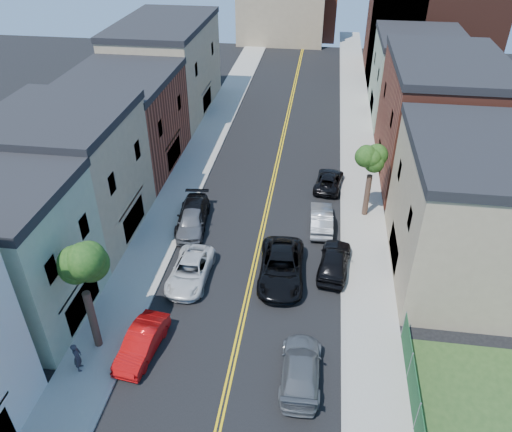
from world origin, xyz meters
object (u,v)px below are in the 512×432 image
at_px(red_sedan, 142,343).
at_px(dark_car_right_far, 329,180).
at_px(black_car_left, 193,215).
at_px(silver_car_right, 321,219).
at_px(white_pickup, 190,271).
at_px(grey_car_right, 301,369).
at_px(black_car_right, 334,261).
at_px(grey_car_left, 192,221).
at_px(pedestrian_left, 77,357).
at_px(black_suv_lane, 281,267).

bearing_deg(red_sedan, dark_car_right_far, 70.18).
relative_size(black_car_left, dark_car_right_far, 1.16).
xyz_separation_m(red_sedan, silver_car_right, (9.68, 13.90, 0.03)).
bearing_deg(white_pickup, black_car_left, 103.16).
distance_m(grey_car_right, silver_car_right, 14.49).
bearing_deg(silver_car_right, dark_car_right_far, -96.78).
bearing_deg(black_car_right, black_car_left, -14.62).
bearing_deg(white_pickup, silver_car_right, 41.75).
height_order(white_pickup, black_car_right, black_car_right).
height_order(red_sedan, grey_car_left, grey_car_left).
distance_m(white_pickup, pedestrian_left, 9.21).
xyz_separation_m(black_car_left, dark_car_right_far, (10.45, 7.20, -0.14)).
xyz_separation_m(red_sedan, white_pickup, (1.15, 6.49, -0.01)).
bearing_deg(red_sedan, black_car_left, 98.11).
relative_size(dark_car_right_far, pedestrian_left, 2.56).
height_order(grey_car_right, dark_car_right_far, grey_car_right).
height_order(black_car_right, pedestrian_left, pedestrian_left).
distance_m(white_pickup, silver_car_right, 11.29).
xyz_separation_m(black_car_right, black_suv_lane, (-3.53, -1.27, 0.03)).
bearing_deg(pedestrian_left, grey_car_left, -26.57).
height_order(black_car_left, silver_car_right, black_car_left).
bearing_deg(black_car_left, red_sedan, -94.16).
relative_size(silver_car_right, dark_car_right_far, 1.00).
bearing_deg(grey_car_right, pedestrian_left, 4.64).
bearing_deg(pedestrian_left, black_car_right, -67.47).
distance_m(black_car_left, black_car_right, 11.79).
relative_size(grey_car_right, dark_car_right_far, 1.11).
xyz_separation_m(grey_car_left, black_car_left, (-0.14, 0.92, -0.04)).
xyz_separation_m(black_car_left, grey_car_right, (9.30, -13.61, -0.04)).
relative_size(white_pickup, pedestrian_left, 2.87).
bearing_deg(white_pickup, red_sedan, -99.30).
distance_m(grey_car_left, black_suv_lane, 8.65).
height_order(red_sedan, black_car_right, black_car_right).
xyz_separation_m(white_pickup, pedestrian_left, (-4.13, -8.22, 0.34)).
distance_m(red_sedan, pedestrian_left, 3.46).
bearing_deg(black_car_left, white_pickup, -83.02).
bearing_deg(black_suv_lane, red_sedan, -136.38).
relative_size(red_sedan, dark_car_right_far, 0.96).
xyz_separation_m(black_car_right, dark_car_right_far, (-0.55, 11.43, -0.19)).
distance_m(red_sedan, black_car_right, 13.86).
relative_size(black_car_right, dark_car_right_far, 1.06).
distance_m(silver_car_right, pedestrian_left, 20.11).
distance_m(red_sedan, black_suv_lane, 10.40).
relative_size(black_suv_lane, pedestrian_left, 3.43).
xyz_separation_m(red_sedan, black_car_right, (10.72, 8.80, 0.10)).
distance_m(silver_car_right, black_suv_lane, 6.84).
height_order(grey_car_right, black_car_right, black_car_right).
bearing_deg(black_car_right, red_sedan, 45.83).
bearing_deg(dark_car_right_far, black_suv_lane, 83.90).
bearing_deg(grey_car_left, black_suv_lane, -38.39).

